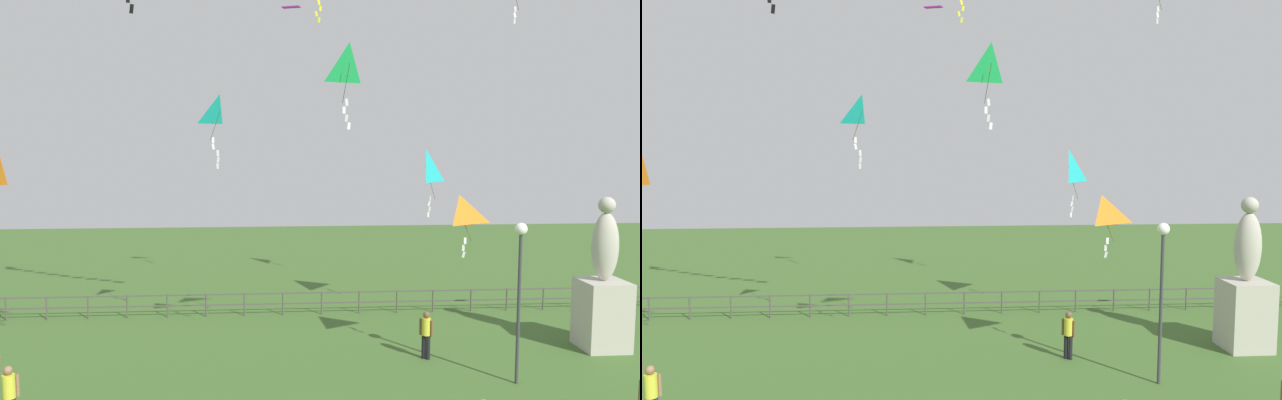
% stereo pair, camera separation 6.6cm
% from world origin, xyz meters
% --- Properties ---
extents(statue_monument, '(1.49, 1.49, 5.28)m').
position_xyz_m(statue_monument, '(10.28, 9.16, 1.83)').
color(statue_monument, '#B2AD9E').
rests_on(statue_monument, ground_plane).
extents(lamppost, '(0.36, 0.36, 4.81)m').
position_xyz_m(lamppost, '(6.15, 6.37, 3.46)').
color(lamppost, '#38383D').
rests_on(lamppost, ground_plane).
extents(person_0, '(0.50, 0.38, 1.94)m').
position_xyz_m(person_0, '(-7.54, 4.41, 0.97)').
color(person_0, navy).
rests_on(person_0, ground_plane).
extents(person_1, '(0.40, 0.33, 1.59)m').
position_xyz_m(person_1, '(3.97, 8.58, 0.92)').
color(person_1, black).
rests_on(person_1, ground_plane).
extents(kite_2, '(1.26, 1.02, 1.90)m').
position_xyz_m(kite_2, '(4.88, 8.18, 4.90)').
color(kite_2, orange).
extents(kite_3, '(0.92, 0.94, 2.46)m').
position_xyz_m(kite_3, '(-2.79, 10.17, 8.07)').
color(kite_3, '#19B2B2').
extents(kite_6, '(1.09, 1.17, 2.68)m').
position_xyz_m(kite_6, '(5.07, 13.36, 6.09)').
color(kite_6, '#19B2B2').
extents(kite_8, '(0.92, 0.76, 2.35)m').
position_xyz_m(kite_8, '(1.12, 6.30, 9.22)').
color(kite_8, '#1EB759').
extents(waterfront_railing, '(36.01, 0.06, 0.95)m').
position_xyz_m(waterfront_railing, '(-0.43, 14.00, 0.63)').
color(waterfront_railing, '#4C4742').
rests_on(waterfront_railing, ground_plane).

